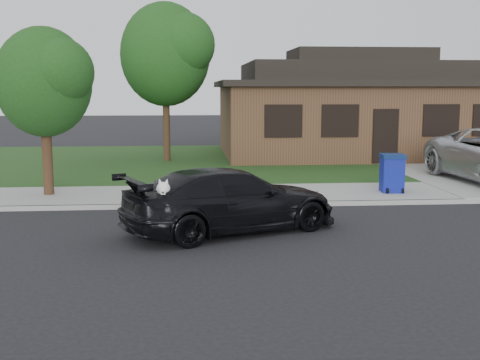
{
  "coord_description": "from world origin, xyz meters",
  "views": [
    {
      "loc": [
        -3.55,
        -11.74,
        3.02
      ],
      "look_at": [
        -2.49,
        0.94,
        1.1
      ],
      "focal_mm": 45.0,
      "sensor_mm": 36.0,
      "label": 1
    }
  ],
  "objects": [
    {
      "name": "recycling_bin",
      "position": [
        2.18,
        4.8,
        0.67
      ],
      "size": [
        0.71,
        0.73,
        1.08
      ],
      "rotation": [
        0.0,
        0.0,
        -0.1
      ],
      "color": "navy",
      "rests_on": "sidewalk"
    },
    {
      "name": "tree_0",
      "position": [
        -4.34,
        12.88,
        4.48
      ],
      "size": [
        3.78,
        3.6,
        6.34
      ],
      "color": "#332114",
      "rests_on": "ground"
    },
    {
      "name": "tree_2",
      "position": [
        -7.38,
        5.11,
        3.27
      ],
      "size": [
        2.73,
        2.6,
        4.59
      ],
      "color": "#332114",
      "rests_on": "ground"
    },
    {
      "name": "curb",
      "position": [
        0.0,
        3.5,
        0.06
      ],
      "size": [
        60.0,
        0.12,
        0.12
      ],
      "primitive_type": "cube",
      "color": "gray",
      "rests_on": "ground"
    },
    {
      "name": "sedan",
      "position": [
        -2.7,
        0.84,
        0.69
      ],
      "size": [
        5.09,
        3.67,
        1.37
      ],
      "rotation": [
        0.0,
        0.0,
        1.99
      ],
      "color": "black",
      "rests_on": "ground"
    },
    {
      "name": "ground",
      "position": [
        0.0,
        0.0,
        0.0
      ],
      "size": [
        120.0,
        120.0,
        0.0
      ],
      "primitive_type": "plane",
      "color": "black",
      "rests_on": "ground"
    },
    {
      "name": "driveway",
      "position": [
        6.0,
        10.0,
        0.07
      ],
      "size": [
        4.5,
        13.0,
        0.14
      ],
      "primitive_type": "cube",
      "color": "gray",
      "rests_on": "ground"
    },
    {
      "name": "sidewalk",
      "position": [
        0.0,
        5.0,
        0.06
      ],
      "size": [
        60.0,
        3.0,
        0.12
      ],
      "primitive_type": "cube",
      "color": "gray",
      "rests_on": "ground"
    },
    {
      "name": "house",
      "position": [
        4.0,
        15.0,
        2.13
      ],
      "size": [
        12.6,
        8.6,
        4.65
      ],
      "color": "#422B1C",
      "rests_on": "ground"
    },
    {
      "name": "lawn",
      "position": [
        0.0,
        13.0,
        0.07
      ],
      "size": [
        60.0,
        13.0,
        0.13
      ],
      "primitive_type": "cube",
      "color": "#193814",
      "rests_on": "ground"
    }
  ]
}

